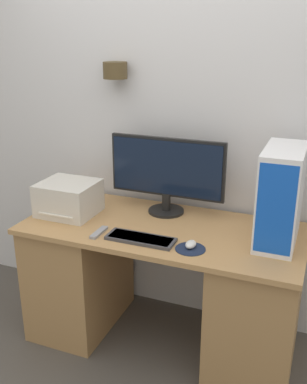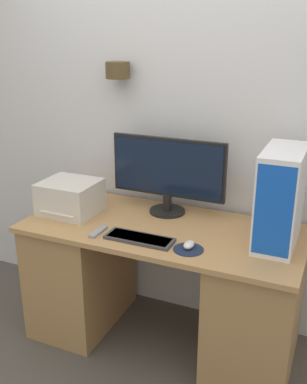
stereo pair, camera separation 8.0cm
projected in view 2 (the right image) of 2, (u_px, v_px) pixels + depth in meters
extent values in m
plane|color=#4C4742|center=(136.00, 377.00, 2.55)|extent=(12.00, 12.00, 0.00)
cube|color=silver|center=(189.00, 118.00, 2.78)|extent=(6.40, 0.05, 2.70)
cylinder|color=#4C3D23|center=(118.00, 70.00, 2.76)|extent=(0.15, 0.15, 0.10)
cube|color=tan|center=(162.00, 229.00, 2.61)|extent=(1.62, 0.74, 0.03)
cube|color=#A4794B|center=(82.00, 269.00, 2.96)|extent=(0.45, 0.68, 0.76)
cube|color=#A4794B|center=(256.00, 310.00, 2.53)|extent=(0.45, 0.68, 0.76)
cylinder|color=black|center=(167.00, 211.00, 2.81)|extent=(0.22, 0.22, 0.02)
cylinder|color=black|center=(167.00, 202.00, 2.78)|extent=(0.05, 0.05, 0.11)
cube|color=black|center=(168.00, 167.00, 2.72)|extent=(0.72, 0.03, 0.36)
cube|color=black|center=(167.00, 168.00, 2.70)|extent=(0.69, 0.01, 0.33)
cube|color=#3D3D42|center=(139.00, 239.00, 2.43)|extent=(0.38, 0.13, 0.02)
cube|color=#5B5B60|center=(139.00, 238.00, 2.43)|extent=(0.35, 0.11, 0.01)
cylinder|color=#19233D|center=(188.00, 249.00, 2.33)|extent=(0.16, 0.16, 0.00)
ellipsoid|color=silver|center=(189.00, 245.00, 2.33)|extent=(0.05, 0.08, 0.04)
cube|color=white|center=(281.00, 197.00, 2.33)|extent=(0.20, 0.44, 0.51)
cube|color=blue|center=(274.00, 212.00, 2.14)|extent=(0.18, 0.01, 0.46)
cube|color=beige|center=(70.00, 197.00, 2.78)|extent=(0.34, 0.30, 0.20)
cube|color=white|center=(62.00, 210.00, 2.72)|extent=(0.24, 0.14, 0.01)
cube|color=gray|center=(98.00, 232.00, 2.52)|extent=(0.04, 0.16, 0.02)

